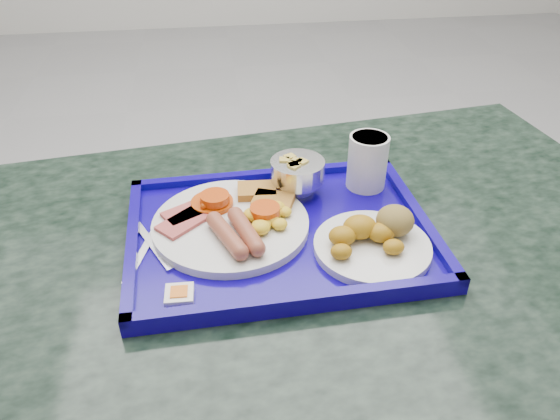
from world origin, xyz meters
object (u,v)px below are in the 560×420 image
table (308,333)px  bread_plate (374,238)px  fruit_bowl (297,172)px  juice_cup (368,160)px  main_plate (235,221)px  tray (280,233)px

table → bread_plate: (0.09, -0.04, 0.24)m
bread_plate → fruit_bowl: (-0.09, 0.17, 0.02)m
juice_cup → table: bearing=-131.5°
fruit_bowl → table: bearing=-89.6°
table → fruit_bowl: 0.29m
main_plate → fruit_bowl: 0.15m
main_plate → fruit_bowl: fruit_bowl is taller
table → juice_cup: 0.33m
tray → bread_plate: (0.14, -0.06, 0.02)m
table → juice_cup: (0.13, 0.14, 0.27)m
bread_plate → juice_cup: bearing=78.6°
table → fruit_bowl: (-0.00, 0.14, 0.26)m
fruit_bowl → juice_cup: 0.13m
table → juice_cup: juice_cup is taller
tray → fruit_bowl: 0.13m
tray → fruit_bowl: size_ratio=5.21×
bread_plate → fruit_bowl: size_ratio=1.90×
fruit_bowl → main_plate: bearing=-142.4°
juice_cup → tray: bearing=-146.4°
bread_plate → juice_cup: juice_cup is taller
tray → juice_cup: 0.22m
main_plate → tray: bearing=-14.7°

